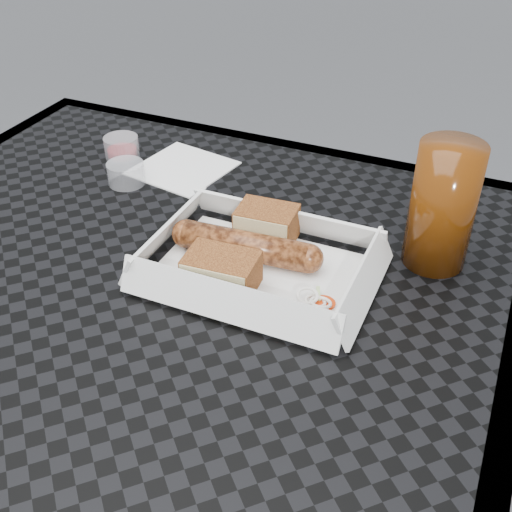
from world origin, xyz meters
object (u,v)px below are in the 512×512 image
Objects in this scene: food_tray at (260,272)px; drink_glass at (443,206)px; patio_table at (143,336)px; bratwurst at (246,246)px.

food_tray is 0.21m from drink_glass.
patio_table is 3.64× the size of food_tray.
patio_table is at bearing -147.55° from food_tray.
bratwurst is (0.09, 0.09, 0.10)m from patio_table.
patio_table is at bearing -135.93° from bratwurst.
drink_glass is (0.17, 0.10, 0.07)m from food_tray.
drink_glass is (0.28, 0.17, 0.15)m from patio_table.
bratwurst reaches higher than patio_table.
food_tray is 0.03m from bratwurst.
bratwurst is 0.22m from drink_glass.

